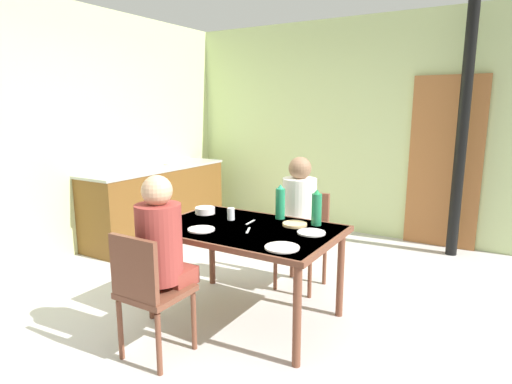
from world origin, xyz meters
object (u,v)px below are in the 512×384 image
object	(u,v)px
water_bottle_green_near	(280,203)
water_bottle_green_far	(317,208)
kitchen_counter	(157,202)
chair_far_diner	(304,233)
dining_table	(246,236)
serving_bowl_center	(205,210)
person_near_diner	(161,241)
chair_near_diner	(148,289)
person_far_diner	(299,206)

from	to	relation	value
water_bottle_green_near	water_bottle_green_far	bearing A→B (deg)	-4.99
kitchen_counter	chair_far_diner	size ratio (longest dim) A/B	2.36
chair_far_diner	dining_table	bearing A→B (deg)	81.61
water_bottle_green_near	serving_bowl_center	bearing A→B (deg)	-163.80
chair_far_diner	water_bottle_green_far	distance (m)	0.69
person_near_diner	kitchen_counter	bearing A→B (deg)	134.57
dining_table	water_bottle_green_far	bearing A→B (deg)	37.59
water_bottle_green_far	serving_bowl_center	bearing A→B (deg)	-170.88
chair_near_diner	serving_bowl_center	size ratio (longest dim) A/B	5.12
person_far_diner	water_bottle_green_far	distance (m)	0.48
person_far_diner	water_bottle_green_far	bearing A→B (deg)	132.38
dining_table	serving_bowl_center	bearing A→B (deg)	161.25
chair_near_diner	serving_bowl_center	xyz separation A→B (m)	(-0.30, 1.00, 0.27)
serving_bowl_center	person_near_diner	bearing A→B (deg)	-70.81
person_far_diner	serving_bowl_center	xyz separation A→B (m)	(-0.65, -0.50, -0.01)
kitchen_counter	person_near_diner	bearing A→B (deg)	-45.43
chair_near_diner	chair_far_diner	distance (m)	1.67
serving_bowl_center	kitchen_counter	bearing A→B (deg)	146.16
chair_far_diner	person_far_diner	bearing A→B (deg)	90.00
chair_far_diner	serving_bowl_center	world-z (taller)	chair_far_diner
person_near_diner	water_bottle_green_far	world-z (taller)	person_near_diner
chair_near_diner	serving_bowl_center	world-z (taller)	chair_near_diner
dining_table	chair_near_diner	xyz separation A→B (m)	(-0.23, -0.82, -0.17)
person_near_diner	person_far_diner	distance (m)	1.41
water_bottle_green_near	serving_bowl_center	xyz separation A→B (m)	(-0.64, -0.18, -0.11)
dining_table	chair_far_diner	world-z (taller)	chair_far_diner
chair_near_diner	water_bottle_green_far	xyz separation A→B (m)	(0.67, 1.15, 0.38)
person_far_diner	kitchen_counter	bearing A→B (deg)	-14.41
kitchen_counter	water_bottle_green_near	distance (m)	2.46
dining_table	water_bottle_green_near	distance (m)	0.43
kitchen_counter	water_bottle_green_far	world-z (taller)	water_bottle_green_far
dining_table	water_bottle_green_far	world-z (taller)	water_bottle_green_far
dining_table	water_bottle_green_near	size ratio (longest dim) A/B	4.87
serving_bowl_center	person_far_diner	bearing A→B (deg)	37.53
chair_near_diner	person_far_diner	distance (m)	1.57
dining_table	water_bottle_green_far	size ratio (longest dim) A/B	4.92
chair_far_diner	kitchen_counter	bearing A→B (deg)	-11.14
chair_near_diner	person_far_diner	world-z (taller)	person_far_diner
serving_bowl_center	chair_far_diner	bearing A→B (deg)	44.33
chair_far_diner	water_bottle_green_far	size ratio (longest dim) A/B	3.06
chair_near_diner	kitchen_counter	bearing A→B (deg)	132.64
person_far_diner	chair_far_diner	bearing A→B (deg)	-90.00
kitchen_counter	chair_far_diner	xyz separation A→B (m)	(2.27, -0.45, 0.05)
water_bottle_green_far	chair_far_diner	bearing A→B (deg)	123.20
person_near_diner	serving_bowl_center	bearing A→B (deg)	109.19
person_near_diner	water_bottle_green_far	size ratio (longest dim) A/B	2.71
water_bottle_green_near	person_far_diner	bearing A→B (deg)	86.84
chair_near_diner	water_bottle_green_far	distance (m)	1.39
chair_far_diner	serving_bowl_center	xyz separation A→B (m)	(-0.65, -0.64, 0.27)
kitchen_counter	serving_bowl_center	world-z (taller)	kitchen_counter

